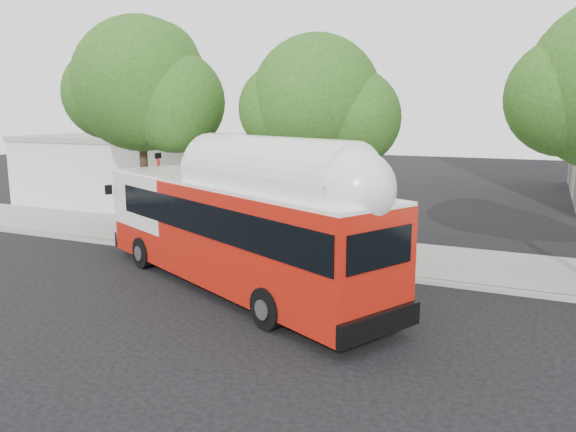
{
  "coord_description": "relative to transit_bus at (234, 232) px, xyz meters",
  "views": [
    {
      "loc": [
        7.17,
        -14.46,
        5.64
      ],
      "look_at": [
        -0.82,
        3.0,
        2.09
      ],
      "focal_mm": 35.0,
      "sensor_mm": 36.0,
      "label": 1
    }
  ],
  "objects": [
    {
      "name": "street_tree_left",
      "position": [
        -6.84,
        4.81,
        4.74
      ],
      "size": [
        6.67,
        5.8,
        9.74
      ],
      "color": "#2D2116",
      "rests_on": "ground"
    },
    {
      "name": "low_commercial_bldg",
      "position": [
        -12.31,
        13.25,
        0.28
      ],
      "size": [
        16.2,
        10.2,
        4.25
      ],
      "color": "silver",
      "rests_on": "ground"
    },
    {
      "name": "curb_strip",
      "position": [
        1.69,
        3.15,
        -1.79
      ],
      "size": [
        60.0,
        0.3,
        0.15
      ],
      "primitive_type": "cube",
      "color": "gray",
      "rests_on": "ground"
    },
    {
      "name": "signal_pole",
      "position": [
        -5.7,
        3.69,
        0.18
      ],
      "size": [
        0.11,
        0.38,
        3.99
      ],
      "color": "#B11512",
      "rests_on": "ground"
    },
    {
      "name": "sidewalk",
      "position": [
        1.69,
        5.75,
        -1.79
      ],
      "size": [
        60.0,
        5.0,
        0.15
      ],
      "primitive_type": "cube",
      "color": "gray",
      "rests_on": "ground"
    },
    {
      "name": "transit_bus",
      "position": [
        0.0,
        0.0,
        0.0
      ],
      "size": [
        13.12,
        8.12,
        4.0
      ],
      "rotation": [
        0.0,
        0.0,
        -0.46
      ],
      "color": "#B3180C",
      "rests_on": "ground"
    },
    {
      "name": "red_curb_segment",
      "position": [
        -1.31,
        3.15,
        -1.79
      ],
      "size": [
        10.0,
        0.32,
        0.16
      ],
      "primitive_type": "cube",
      "color": "maroon",
      "rests_on": "ground"
    },
    {
      "name": "street_tree_mid",
      "position": [
        1.09,
        5.31,
        4.04
      ],
      "size": [
        5.75,
        5.0,
        8.62
      ],
      "color": "#2D2116",
      "rests_on": "ground"
    },
    {
      "name": "ground",
      "position": [
        1.69,
        -0.75,
        -1.87
      ],
      "size": [
        120.0,
        120.0,
        0.0
      ],
      "primitive_type": "plane",
      "color": "black",
      "rests_on": "ground"
    }
  ]
}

